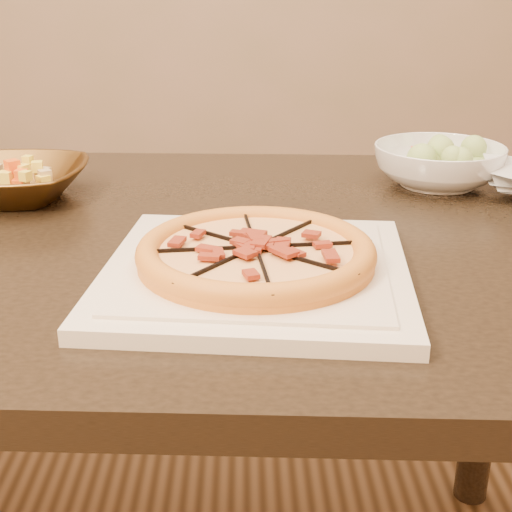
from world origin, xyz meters
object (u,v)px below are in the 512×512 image
object	(u,v)px
pizza	(256,253)
bronze_bowl	(13,182)
salad_bowl	(438,166)
dining_table	(178,301)
plate	(256,272)

from	to	relation	value
pizza	bronze_bowl	world-z (taller)	bronze_bowl
pizza	bronze_bowl	xyz separation A→B (m)	(-0.36, 0.32, -0.01)
bronze_bowl	salad_bowl	bearing A→B (deg)	5.71
pizza	salad_bowl	world-z (taller)	salad_bowl
dining_table	salad_bowl	distance (m)	0.48
salad_bowl	dining_table	bearing A→B (deg)	-153.15
bronze_bowl	salad_bowl	size ratio (longest dim) A/B	1.05
plate	bronze_bowl	world-z (taller)	bronze_bowl
bronze_bowl	salad_bowl	distance (m)	0.67
pizza	bronze_bowl	size ratio (longest dim) A/B	1.21
dining_table	salad_bowl	size ratio (longest dim) A/B	6.64
dining_table	salad_bowl	xyz separation A→B (m)	(0.41, 0.21, 0.14)
dining_table	salad_bowl	bearing A→B (deg)	26.85
dining_table	bronze_bowl	size ratio (longest dim) A/B	6.31
dining_table	salad_bowl	world-z (taller)	salad_bowl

